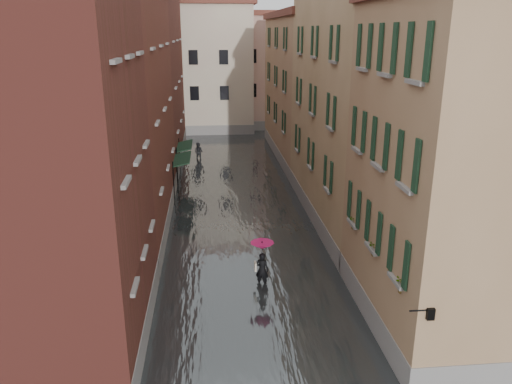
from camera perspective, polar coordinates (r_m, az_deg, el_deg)
name	(u,v)px	position (r m, az deg, el deg)	size (l,w,h in m)	color
ground	(255,304)	(20.63, -0.12, -12.67)	(120.00, 120.00, 0.00)	#5E5E60
floodwater	(236,199)	(32.44, -2.25, -0.77)	(10.00, 60.00, 0.20)	#3D4243
building_left_near	(38,165)	(17.05, -23.62, 2.83)	(6.00, 8.00, 13.00)	maroon
building_left_mid	(106,116)	(27.54, -16.77, 8.31)	(6.00, 14.00, 12.50)	maroon
building_left_far	(141,76)	(42.17, -13.04, 12.74)	(6.00, 16.00, 14.00)	maroon
building_right_near	(463,176)	(18.52, 22.61, 1.66)	(6.00, 8.00, 11.50)	#96704D
building_right_mid	(367,108)	(28.32, 12.56, 9.40)	(6.00, 14.00, 13.00)	tan
building_right_far	(312,90)	(42.83, 6.37, 11.48)	(6.00, 16.00, 11.50)	#96704D
building_end_cream	(195,70)	(55.84, -7.01, 13.72)	(12.00, 9.00, 13.00)	beige
building_end_pink	(275,72)	(58.35, 2.17, 13.52)	(10.00, 9.00, 12.00)	tan
awning_near	(182,160)	(32.95, -8.49, 3.65)	(1.09, 3.39, 2.80)	black
awning_far	(184,147)	(36.72, -8.21, 5.14)	(1.09, 3.25, 2.80)	black
wall_lantern	(429,313)	(15.11, 19.18, -12.93)	(0.71, 0.22, 0.35)	black
window_planters	(377,240)	(18.06, 13.69, -5.38)	(0.59, 6.03, 0.84)	brown
pedestrian_main	(262,259)	(21.29, 0.69, -7.68)	(1.01, 1.01, 2.06)	black
pedestrian_far	(199,152)	(42.27, -6.56, 4.55)	(0.77, 0.60, 1.58)	black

